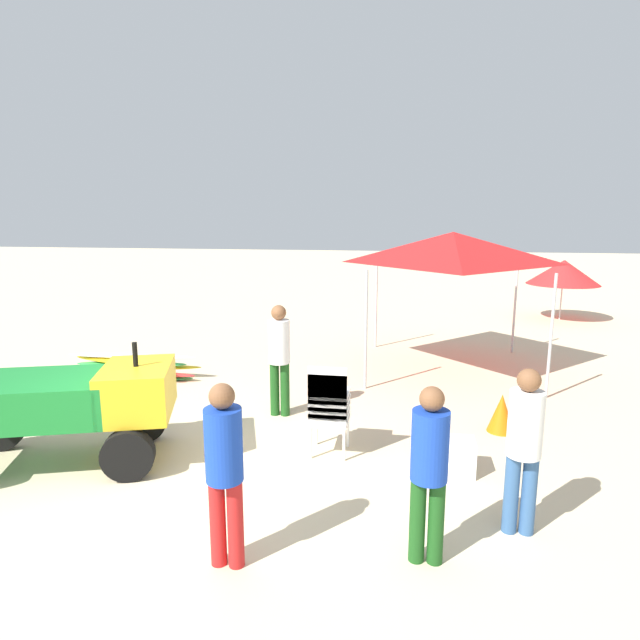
{
  "coord_description": "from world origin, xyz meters",
  "views": [
    {
      "loc": [
        2.71,
        -5.34,
        3.01
      ],
      "look_at": [
        1.3,
        3.26,
        1.28
      ],
      "focal_mm": 29.77,
      "sensor_mm": 36.0,
      "label": 1
    }
  ],
  "objects_px": {
    "utility_cart": "(69,402)",
    "lifeguard_far_right": "(524,441)",
    "lifeguard_near_left": "(224,464)",
    "cooler_box": "(453,456)",
    "surfboard_pile": "(129,367)",
    "popup_canopy": "(453,248)",
    "lifeguard_near_right": "(429,464)",
    "beach_umbrella_left": "(564,272)",
    "traffic_cone_near": "(501,413)",
    "lifeguard_near_center": "(279,353)",
    "stacked_plastic_chairs": "(329,403)"
  },
  "relations": [
    {
      "from": "lifeguard_near_center",
      "to": "lifeguard_far_right",
      "type": "xyz_separation_m",
      "value": [
        2.98,
        -2.61,
        -0.04
      ]
    },
    {
      "from": "utility_cart",
      "to": "surfboard_pile",
      "type": "height_order",
      "value": "utility_cart"
    },
    {
      "from": "utility_cart",
      "to": "beach_umbrella_left",
      "type": "relative_size",
      "value": 1.39
    },
    {
      "from": "stacked_plastic_chairs",
      "to": "lifeguard_near_right",
      "type": "height_order",
      "value": "lifeguard_near_right"
    },
    {
      "from": "lifeguard_near_left",
      "to": "lifeguard_near_right",
      "type": "height_order",
      "value": "lifeguard_near_left"
    },
    {
      "from": "popup_canopy",
      "to": "beach_umbrella_left",
      "type": "xyz_separation_m",
      "value": [
        3.6,
        5.66,
        -1.0
      ]
    },
    {
      "from": "surfboard_pile",
      "to": "popup_canopy",
      "type": "distance_m",
      "value": 6.49
    },
    {
      "from": "lifeguard_near_center",
      "to": "popup_canopy",
      "type": "relative_size",
      "value": 0.55
    },
    {
      "from": "stacked_plastic_chairs",
      "to": "lifeguard_near_center",
      "type": "xyz_separation_m",
      "value": [
        -0.94,
        1.27,
        0.28
      ]
    },
    {
      "from": "surfboard_pile",
      "to": "traffic_cone_near",
      "type": "xyz_separation_m",
      "value": [
        6.42,
        -1.43,
        0.04
      ]
    },
    {
      "from": "utility_cart",
      "to": "lifeguard_near_right",
      "type": "distance_m",
      "value": 4.4
    },
    {
      "from": "utility_cart",
      "to": "traffic_cone_near",
      "type": "relative_size",
      "value": 5.11
    },
    {
      "from": "lifeguard_near_left",
      "to": "lifeguard_near_center",
      "type": "bearing_deg",
      "value": 96.12
    },
    {
      "from": "popup_canopy",
      "to": "cooler_box",
      "type": "height_order",
      "value": "popup_canopy"
    },
    {
      "from": "lifeguard_near_left",
      "to": "cooler_box",
      "type": "bearing_deg",
      "value": 44.85
    },
    {
      "from": "lifeguard_near_center",
      "to": "beach_umbrella_left",
      "type": "distance_m",
      "value": 10.71
    },
    {
      "from": "lifeguard_near_left",
      "to": "cooler_box",
      "type": "relative_size",
      "value": 3.27
    },
    {
      "from": "lifeguard_near_center",
      "to": "lifeguard_far_right",
      "type": "relative_size",
      "value": 1.04
    },
    {
      "from": "lifeguard_near_center",
      "to": "lifeguard_far_right",
      "type": "bearing_deg",
      "value": -41.23
    },
    {
      "from": "lifeguard_near_left",
      "to": "lifeguard_far_right",
      "type": "relative_size",
      "value": 1.01
    },
    {
      "from": "surfboard_pile",
      "to": "cooler_box",
      "type": "distance_m",
      "value": 6.29
    },
    {
      "from": "utility_cart",
      "to": "lifeguard_far_right",
      "type": "relative_size",
      "value": 1.7
    },
    {
      "from": "surfboard_pile",
      "to": "lifeguard_near_center",
      "type": "xyz_separation_m",
      "value": [
        3.19,
        -1.32,
        0.75
      ]
    },
    {
      "from": "surfboard_pile",
      "to": "lifeguard_far_right",
      "type": "relative_size",
      "value": 1.6
    },
    {
      "from": "lifeguard_near_left",
      "to": "beach_umbrella_left",
      "type": "xyz_separation_m",
      "value": [
        5.92,
        12.17,
        0.44
      ]
    },
    {
      "from": "lifeguard_near_right",
      "to": "beach_umbrella_left",
      "type": "xyz_separation_m",
      "value": [
        4.22,
        11.85,
        0.47
      ]
    },
    {
      "from": "lifeguard_near_left",
      "to": "popup_canopy",
      "type": "height_order",
      "value": "popup_canopy"
    },
    {
      "from": "surfboard_pile",
      "to": "beach_umbrella_left",
      "type": "height_order",
      "value": "beach_umbrella_left"
    },
    {
      "from": "utility_cart",
      "to": "popup_canopy",
      "type": "relative_size",
      "value": 0.91
    },
    {
      "from": "lifeguard_near_right",
      "to": "lifeguard_far_right",
      "type": "xyz_separation_m",
      "value": [
        0.89,
        0.59,
        0.02
      ]
    },
    {
      "from": "lifeguard_near_left",
      "to": "traffic_cone_near",
      "type": "relative_size",
      "value": 3.03
    },
    {
      "from": "utility_cart",
      "to": "surfboard_pile",
      "type": "distance_m",
      "value": 3.49
    },
    {
      "from": "popup_canopy",
      "to": "cooler_box",
      "type": "relative_size",
      "value": 6.09
    },
    {
      "from": "lifeguard_near_center",
      "to": "lifeguard_near_right",
      "type": "distance_m",
      "value": 3.82
    },
    {
      "from": "lifeguard_near_right",
      "to": "lifeguard_far_right",
      "type": "bearing_deg",
      "value": 33.44
    },
    {
      "from": "lifeguard_near_center",
      "to": "lifeguard_near_right",
      "type": "height_order",
      "value": "lifeguard_near_center"
    },
    {
      "from": "lifeguard_near_right",
      "to": "lifeguard_far_right",
      "type": "relative_size",
      "value": 0.98
    },
    {
      "from": "lifeguard_near_left",
      "to": "traffic_cone_near",
      "type": "distance_m",
      "value": 4.5
    },
    {
      "from": "utility_cart",
      "to": "lifeguard_near_left",
      "type": "relative_size",
      "value": 1.69
    },
    {
      "from": "lifeguard_near_left",
      "to": "utility_cart",
      "type": "bearing_deg",
      "value": 148.23
    },
    {
      "from": "popup_canopy",
      "to": "traffic_cone_near",
      "type": "relative_size",
      "value": 5.63
    },
    {
      "from": "surfboard_pile",
      "to": "lifeguard_near_right",
      "type": "bearing_deg",
      "value": -40.54
    },
    {
      "from": "lifeguard_near_left",
      "to": "cooler_box",
      "type": "xyz_separation_m",
      "value": [
        2.07,
        2.06,
        -0.75
      ]
    },
    {
      "from": "utility_cart",
      "to": "lifeguard_far_right",
      "type": "xyz_separation_m",
      "value": [
        5.12,
        -0.64,
        0.15
      ]
    },
    {
      "from": "traffic_cone_near",
      "to": "surfboard_pile",
      "type": "bearing_deg",
      "value": 167.45
    },
    {
      "from": "stacked_plastic_chairs",
      "to": "beach_umbrella_left",
      "type": "height_order",
      "value": "beach_umbrella_left"
    },
    {
      "from": "lifeguard_near_right",
      "to": "beach_umbrella_left",
      "type": "relative_size",
      "value": 0.8
    },
    {
      "from": "stacked_plastic_chairs",
      "to": "lifeguard_near_left",
      "type": "bearing_deg",
      "value": -103.87
    },
    {
      "from": "utility_cart",
      "to": "traffic_cone_near",
      "type": "xyz_separation_m",
      "value": [
        5.36,
        1.85,
        -0.51
      ]
    },
    {
      "from": "stacked_plastic_chairs",
      "to": "lifeguard_near_left",
      "type": "height_order",
      "value": "lifeguard_near_left"
    }
  ]
}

